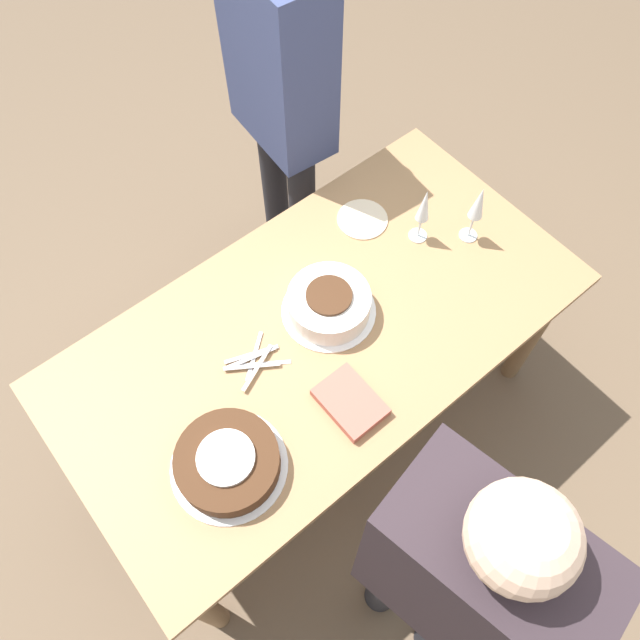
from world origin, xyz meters
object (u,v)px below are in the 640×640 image
object	(u,v)px
wine_glass_far	(478,205)
cake_center_white	(329,304)
wine_glass_near	(424,208)
cake_front_chocolate	(228,462)
person_cutting	(454,584)
person_watching	(281,91)

from	to	relation	value
wine_glass_far	cake_center_white	bearing A→B (deg)	172.55
wine_glass_near	wine_glass_far	xyz separation A→B (m)	(0.13, -0.11, 0.01)
cake_front_chocolate	wine_glass_near	xyz separation A→B (m)	(0.96, 0.24, 0.11)
wine_glass_far	wine_glass_near	bearing A→B (deg)	140.83
cake_front_chocolate	person_cutting	size ratio (longest dim) A/B	0.21
cake_center_white	person_cutting	xyz separation A→B (m)	(-0.32, -0.81, 0.16)
cake_center_white	wine_glass_near	bearing A→B (deg)	4.77
cake_front_chocolate	cake_center_white	bearing A→B (deg)	21.30
cake_center_white	wine_glass_near	world-z (taller)	wine_glass_near
person_cutting	wine_glass_far	bearing A→B (deg)	-60.51
cake_front_chocolate	person_watching	size ratio (longest dim) A/B	0.20
person_cutting	wine_glass_near	bearing A→B (deg)	-51.87
cake_center_white	wine_glass_near	size ratio (longest dim) A/B	1.32
cake_center_white	wine_glass_far	world-z (taller)	wine_glass_far
cake_center_white	person_watching	distance (m)	0.80
person_watching	wine_glass_near	bearing A→B (deg)	10.67
person_watching	cake_front_chocolate	bearing A→B (deg)	-39.98
wine_glass_far	person_watching	distance (m)	0.79
cake_front_chocolate	person_watching	bearing A→B (deg)	45.23
wine_glass_near	cake_center_white	bearing A→B (deg)	-175.23
person_watching	person_cutting	bearing A→B (deg)	-19.32
person_cutting	person_watching	distance (m)	1.65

